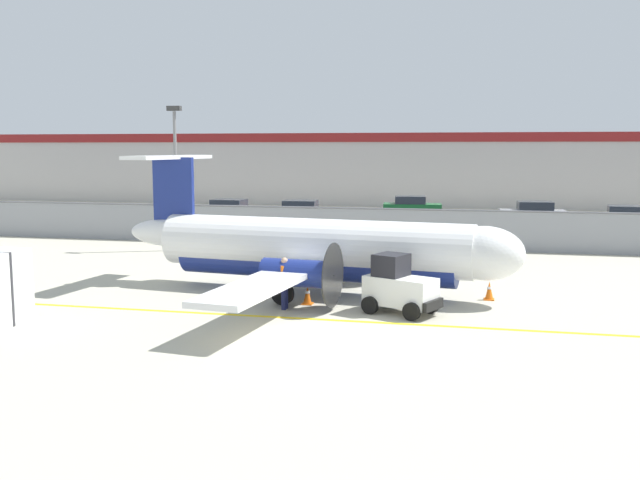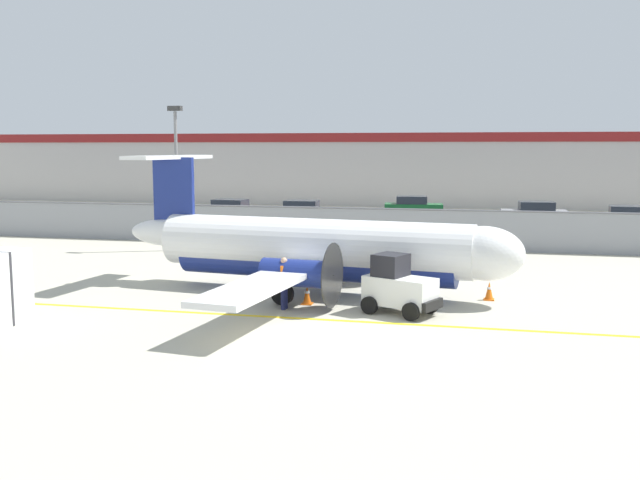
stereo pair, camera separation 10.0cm
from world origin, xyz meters
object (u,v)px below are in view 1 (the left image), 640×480
Objects in this scene: parked_car_3 at (533,214)px; apron_light_pole at (176,166)px; baggage_tug at (399,287)px; parked_car_4 at (629,219)px; traffic_cone_far_left at (260,271)px; ground_crew_worker at (285,280)px; traffic_cone_near_left at (307,295)px; traffic_cone_near_right at (489,291)px; parked_car_2 at (412,207)px; commuter_airplane at (321,249)px; parked_car_1 at (299,212)px; parked_car_0 at (227,211)px.

parked_car_3 is 24.08m from apron_light_pole.
parked_car_4 is (11.32, 24.10, 0.04)m from baggage_tug.
baggage_tug is 4.03× the size of traffic_cone_far_left.
ground_crew_worker is 2.66× the size of traffic_cone_near_left.
apron_light_pole reaches higher than ground_crew_worker.
traffic_cone_near_right is at bearing 68.08° from baggage_tug.
parked_car_2 is 9.03m from parked_car_3.
apron_light_pole is at bearing 150.58° from traffic_cone_near_right.
ground_crew_worker is 28.56m from parked_car_4.
commuter_airplane reaches higher than parked_car_1.
traffic_cone_far_left is 10.03m from apron_light_pole.
commuter_airplane reaches higher than baggage_tug.
traffic_cone_far_left is 0.15× the size of parked_car_3.
commuter_airplane is 24.34m from parked_car_0.
apron_light_pole is at bearing 161.93° from baggage_tug.
ground_crew_worker is at bearing 101.04° from parked_car_1.
parked_car_0 is 13.24m from apron_light_pole.
traffic_cone_far_left is (-6.10, 4.83, -0.54)m from baggage_tug.
commuter_airplane is at bearing -43.09° from apron_light_pole.
traffic_cone_far_left is 0.15× the size of parked_car_4.
baggage_tug is 30.20m from parked_car_2.
baggage_tug reaches higher than parked_car_1.
apron_light_pole is at bearing 143.92° from commuter_airplane.
traffic_cone_near_right is at bearing 8.82° from commuter_airplane.
ground_crew_worker is 14.96m from apron_light_pole.
commuter_airplane is 4.06m from baggage_tug.
apron_light_pole reaches higher than commuter_airplane.
baggage_tug reaches higher than traffic_cone_far_left.
parked_car_3 is (11.97, 21.70, 0.58)m from traffic_cone_far_left.
parked_car_4 is (14.41, 21.57, -0.71)m from commuter_airplane.
commuter_airplane is 6.05m from traffic_cone_near_right.
parked_car_0 is at bearing -1.02° from parked_car_1.
parked_car_2 is at bearing -141.95° from parked_car_1.
traffic_cone_near_right is at bearing 78.60° from parked_car_3.
baggage_tug is 26.63m from parked_car_4.
traffic_cone_near_left is 27.55m from parked_car_4.
traffic_cone_near_right is 24.00m from parked_car_3.
baggage_tug is 3.70m from ground_crew_worker.
parked_car_2 and parked_car_3 have the same top height.
ground_crew_worker is at bearing -64.33° from traffic_cone_far_left.
traffic_cone_near_left is at bearing -48.71° from apron_light_pole.
traffic_cone_near_right is at bearing 117.52° from parked_car_1.
parked_car_2 reaches higher than traffic_cone_near_right.
commuter_airplane is at bearing -98.66° from ground_crew_worker.
traffic_cone_far_left is 20.96m from parked_car_0.
parked_car_1 is (-12.27, 21.43, 0.58)m from traffic_cone_near_right.
traffic_cone_far_left is at bearing 166.71° from traffic_cone_near_right.
parked_car_1 is 20.77m from parked_car_4.
apron_light_pole reaches higher than baggage_tug.
traffic_cone_near_left is 5.11m from traffic_cone_far_left.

